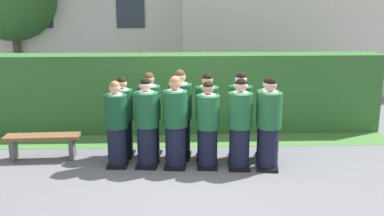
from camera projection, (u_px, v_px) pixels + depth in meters
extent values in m
plane|color=slate|center=(193.00, 167.00, 8.30)|extent=(60.00, 60.00, 0.00)
cylinder|color=black|center=(117.00, 147.00, 8.29)|extent=(0.35, 0.35, 0.73)
cube|color=black|center=(118.00, 164.00, 8.37)|extent=(0.38, 0.47, 0.05)
cylinder|color=#144728|center=(116.00, 111.00, 8.12)|extent=(0.41, 0.41, 0.61)
cylinder|color=white|center=(115.00, 95.00, 8.05)|extent=(0.26, 0.26, 0.03)
cube|color=#236038|center=(117.00, 102.00, 8.28)|extent=(0.04, 0.01, 0.27)
sphere|color=tan|center=(115.00, 88.00, 8.02)|extent=(0.21, 0.21, 0.21)
sphere|color=olive|center=(115.00, 86.00, 8.01)|extent=(0.19, 0.19, 0.19)
cube|color=white|center=(118.00, 112.00, 8.40)|extent=(0.15, 0.01, 0.20)
cylinder|color=black|center=(147.00, 146.00, 8.26)|extent=(0.36, 0.36, 0.76)
cube|color=black|center=(148.00, 164.00, 8.35)|extent=(0.44, 0.52, 0.05)
cylinder|color=#19512D|center=(146.00, 110.00, 8.10)|extent=(0.43, 0.43, 0.63)
cylinder|color=white|center=(146.00, 92.00, 8.02)|extent=(0.27, 0.27, 0.03)
cube|color=gold|center=(148.00, 100.00, 8.26)|extent=(0.04, 0.02, 0.28)
sphere|color=beige|center=(146.00, 85.00, 7.99)|extent=(0.21, 0.21, 0.21)
sphere|color=black|center=(146.00, 83.00, 7.98)|extent=(0.20, 0.20, 0.20)
cube|color=white|center=(149.00, 111.00, 8.38)|extent=(0.15, 0.03, 0.20)
cylinder|color=black|center=(176.00, 146.00, 8.22)|extent=(0.37, 0.37, 0.78)
cube|color=black|center=(176.00, 165.00, 8.31)|extent=(0.45, 0.53, 0.05)
cylinder|color=#19512D|center=(175.00, 109.00, 8.05)|extent=(0.44, 0.44, 0.64)
cylinder|color=white|center=(175.00, 91.00, 7.97)|extent=(0.27, 0.27, 0.03)
cube|color=gold|center=(177.00, 99.00, 8.22)|extent=(0.04, 0.02, 0.28)
sphere|color=tan|center=(175.00, 84.00, 7.94)|extent=(0.22, 0.22, 0.22)
sphere|color=olive|center=(175.00, 82.00, 7.93)|extent=(0.20, 0.20, 0.20)
cylinder|color=black|center=(208.00, 148.00, 8.22)|extent=(0.35, 0.35, 0.74)
cube|color=black|center=(208.00, 165.00, 8.31)|extent=(0.41, 0.49, 0.05)
cylinder|color=#1E5B33|center=(208.00, 112.00, 8.06)|extent=(0.42, 0.42, 0.61)
cylinder|color=white|center=(208.00, 95.00, 7.98)|extent=(0.26, 0.26, 0.03)
cube|color=gold|center=(208.00, 103.00, 8.22)|extent=(0.04, 0.02, 0.27)
sphere|color=tan|center=(208.00, 88.00, 7.95)|extent=(0.21, 0.21, 0.21)
sphere|color=black|center=(208.00, 86.00, 7.95)|extent=(0.19, 0.19, 0.19)
cube|color=white|center=(208.00, 113.00, 8.34)|extent=(0.15, 0.02, 0.20)
cylinder|color=black|center=(239.00, 148.00, 8.17)|extent=(0.37, 0.37, 0.76)
cube|color=black|center=(239.00, 166.00, 8.26)|extent=(0.41, 0.50, 0.05)
cylinder|color=#1E5B33|center=(240.00, 110.00, 8.00)|extent=(0.43, 0.43, 0.63)
cylinder|color=white|center=(241.00, 93.00, 7.92)|extent=(0.27, 0.27, 0.03)
cube|color=#236038|center=(239.00, 101.00, 8.17)|extent=(0.04, 0.01, 0.28)
sphere|color=tan|center=(241.00, 86.00, 7.89)|extent=(0.22, 0.22, 0.22)
sphere|color=black|center=(241.00, 84.00, 7.88)|extent=(0.20, 0.20, 0.20)
cylinder|color=black|center=(268.00, 148.00, 8.15)|extent=(0.37, 0.37, 0.77)
cube|color=black|center=(267.00, 167.00, 8.24)|extent=(0.47, 0.54, 0.05)
cylinder|color=#1E5B33|center=(270.00, 110.00, 7.98)|extent=(0.44, 0.44, 0.64)
cylinder|color=white|center=(270.00, 92.00, 7.90)|extent=(0.27, 0.27, 0.03)
cube|color=navy|center=(270.00, 101.00, 8.15)|extent=(0.04, 0.02, 0.28)
sphere|color=tan|center=(271.00, 85.00, 7.87)|extent=(0.22, 0.22, 0.22)
sphere|color=black|center=(271.00, 83.00, 7.86)|extent=(0.20, 0.20, 0.20)
cylinder|color=black|center=(124.00, 138.00, 8.80)|extent=(0.35, 0.35, 0.72)
cube|color=black|center=(124.00, 154.00, 8.88)|extent=(0.42, 0.49, 0.05)
cylinder|color=#19512D|center=(122.00, 105.00, 8.64)|extent=(0.41, 0.41, 0.60)
cylinder|color=white|center=(122.00, 90.00, 8.56)|extent=(0.25, 0.25, 0.03)
cube|color=navy|center=(125.00, 97.00, 8.79)|extent=(0.04, 0.02, 0.26)
sphere|color=tan|center=(122.00, 84.00, 8.53)|extent=(0.20, 0.20, 0.20)
sphere|color=black|center=(121.00, 82.00, 8.52)|extent=(0.19, 0.19, 0.19)
cube|color=white|center=(126.00, 106.00, 8.91)|extent=(0.15, 0.03, 0.20)
cylinder|color=black|center=(150.00, 137.00, 8.77)|extent=(0.37, 0.37, 0.77)
cube|color=black|center=(150.00, 155.00, 8.85)|extent=(0.46, 0.53, 0.05)
cylinder|color=#19512D|center=(149.00, 102.00, 8.60)|extent=(0.43, 0.43, 0.63)
cylinder|color=white|center=(149.00, 86.00, 8.52)|extent=(0.27, 0.27, 0.03)
cube|color=navy|center=(151.00, 94.00, 8.76)|extent=(0.04, 0.02, 0.28)
sphere|color=tan|center=(149.00, 79.00, 8.49)|extent=(0.22, 0.22, 0.22)
sphere|color=#472D19|center=(149.00, 77.00, 8.48)|extent=(0.20, 0.20, 0.20)
cube|color=white|center=(153.00, 104.00, 8.88)|extent=(0.15, 0.03, 0.20)
cylinder|color=black|center=(180.00, 138.00, 8.71)|extent=(0.38, 0.38, 0.79)
cube|color=black|center=(180.00, 156.00, 8.80)|extent=(0.46, 0.54, 0.05)
cylinder|color=#144728|center=(180.00, 101.00, 8.53)|extent=(0.45, 0.45, 0.65)
cylinder|color=white|center=(180.00, 84.00, 8.45)|extent=(0.28, 0.28, 0.03)
cube|color=navy|center=(181.00, 92.00, 8.71)|extent=(0.04, 0.02, 0.29)
sphere|color=tan|center=(180.00, 77.00, 8.42)|extent=(0.22, 0.22, 0.22)
sphere|color=#472D19|center=(180.00, 75.00, 8.41)|extent=(0.21, 0.21, 0.21)
cylinder|color=black|center=(207.00, 139.00, 8.68)|extent=(0.37, 0.37, 0.76)
cube|color=black|center=(207.00, 156.00, 8.77)|extent=(0.43, 0.51, 0.05)
cylinder|color=#19512D|center=(207.00, 104.00, 8.51)|extent=(0.43, 0.43, 0.63)
cylinder|color=white|center=(207.00, 87.00, 8.43)|extent=(0.27, 0.27, 0.03)
cube|color=gold|center=(207.00, 95.00, 8.68)|extent=(0.04, 0.02, 0.28)
sphere|color=tan|center=(207.00, 80.00, 8.40)|extent=(0.22, 0.22, 0.22)
sphere|color=black|center=(207.00, 78.00, 8.39)|extent=(0.20, 0.20, 0.20)
cylinder|color=black|center=(239.00, 139.00, 8.64)|extent=(0.37, 0.37, 0.78)
cube|color=black|center=(239.00, 157.00, 8.73)|extent=(0.46, 0.54, 0.05)
cylinder|color=#144728|center=(240.00, 103.00, 8.46)|extent=(0.44, 0.44, 0.64)
cylinder|color=white|center=(241.00, 86.00, 8.39)|extent=(0.27, 0.27, 0.03)
cube|color=gold|center=(241.00, 94.00, 8.63)|extent=(0.04, 0.02, 0.28)
sphere|color=beige|center=(241.00, 79.00, 8.35)|extent=(0.22, 0.22, 0.22)
sphere|color=black|center=(241.00, 77.00, 8.35)|extent=(0.20, 0.20, 0.20)
cube|color=white|center=(240.00, 105.00, 8.76)|extent=(0.15, 0.03, 0.20)
cylinder|color=black|center=(266.00, 140.00, 8.65)|extent=(0.35, 0.35, 0.73)
cube|color=black|center=(265.00, 157.00, 8.73)|extent=(0.42, 0.50, 0.05)
cylinder|color=#1E5B33|center=(267.00, 106.00, 8.49)|extent=(0.41, 0.41, 0.60)
cylinder|color=white|center=(268.00, 90.00, 8.41)|extent=(0.26, 0.26, 0.03)
cube|color=navy|center=(267.00, 98.00, 8.65)|extent=(0.04, 0.02, 0.27)
sphere|color=beige|center=(268.00, 84.00, 8.38)|extent=(0.21, 0.21, 0.21)
sphere|color=black|center=(268.00, 82.00, 8.37)|extent=(0.19, 0.19, 0.19)
cube|color=#33662D|center=(188.00, 93.00, 10.35)|extent=(8.72, 0.70, 1.78)
cube|color=silver|center=(97.00, 22.00, 16.68)|extent=(6.49, 4.49, 4.17)
cube|color=#2D3842|center=(38.00, 11.00, 14.31)|extent=(0.90, 0.04, 1.10)
cube|color=#2D3842|center=(130.00, 10.00, 14.42)|extent=(0.90, 0.04, 1.10)
cylinder|color=brown|center=(19.00, 65.00, 14.54)|extent=(0.24, 0.24, 1.72)
cube|color=brown|center=(42.00, 137.00, 8.59)|extent=(1.41, 0.41, 0.06)
cube|color=#4C4C51|center=(14.00, 149.00, 8.61)|extent=(0.09, 0.32, 0.42)
cube|color=#4C4C51|center=(72.00, 148.00, 8.69)|extent=(0.09, 0.32, 0.42)
cube|color=#477A38|center=(190.00, 140.00, 9.79)|extent=(8.72, 0.90, 0.01)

